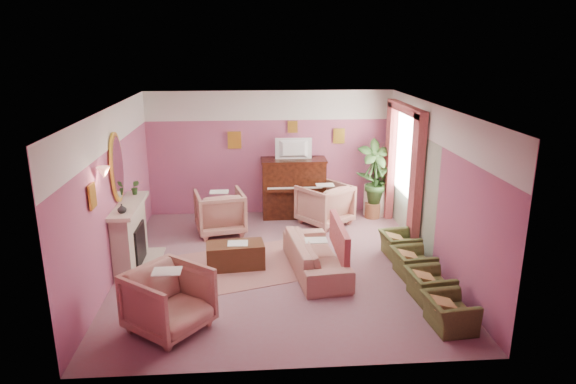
{
  "coord_description": "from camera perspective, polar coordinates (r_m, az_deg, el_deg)",
  "views": [
    {
      "loc": [
        -0.44,
        -8.37,
        3.85
      ],
      "look_at": [
        0.21,
        0.4,
        1.24
      ],
      "focal_mm": 32.0,
      "sensor_mm": 36.0,
      "label": 1
    }
  ],
  "objects": [
    {
      "name": "curtain_left",
      "position": [
        9.85,
        14.05,
        0.98
      ],
      "size": [
        0.16,
        0.34,
        2.6
      ],
      "primitive_type": "cube",
      "color": "#A24648",
      "rests_on": "floor"
    },
    {
      "name": "mirror_glass",
      "position": [
        9.09,
        -18.35,
        2.62
      ],
      "size": [
        0.01,
        0.6,
        1.06
      ],
      "primitive_type": "ellipsoid",
      "color": "silver",
      "rests_on": "wall_left"
    },
    {
      "name": "olive_chair_a",
      "position": [
        7.59,
        17.5,
        -12.17
      ],
      "size": [
        0.5,
        0.7,
        0.61
      ],
      "primitive_type": "imported",
      "color": "#4A5427",
      "rests_on": "floor"
    },
    {
      "name": "wall_left",
      "position": [
        9.02,
        -18.88,
        -0.17
      ],
      "size": [
        0.02,
        6.0,
        2.8
      ],
      "primitive_type": "cube",
      "color": "#854774",
      "rests_on": "floor"
    },
    {
      "name": "wall_right",
      "position": [
        9.29,
        16.03,
        0.55
      ],
      "size": [
        0.02,
        6.0,
        2.8
      ],
      "primitive_type": "cube",
      "color": "#854774",
      "rests_on": "floor"
    },
    {
      "name": "curtain_right",
      "position": [
        11.55,
        11.27,
        3.42
      ],
      "size": [
        0.16,
        0.34,
        2.6
      ],
      "primitive_type": "cube",
      "color": "#A24648",
      "rests_on": "floor"
    },
    {
      "name": "print_back_mid",
      "position": [
        11.52,
        0.52,
        7.25
      ],
      "size": [
        0.22,
        0.03,
        0.26
      ],
      "primitive_type": "cube",
      "color": "gold",
      "rests_on": "wall_back"
    },
    {
      "name": "olive_chair_b",
      "position": [
        8.27,
        15.43,
        -9.53
      ],
      "size": [
        0.5,
        0.7,
        0.61
      ],
      "primitive_type": "imported",
      "color": "#4A5427",
      "rests_on": "floor"
    },
    {
      "name": "sofa_throw",
      "position": [
        8.85,
        5.71,
        -5.13
      ],
      "size": [
        0.1,
        1.52,
        0.56
      ],
      "primitive_type": "cube",
      "color": "#A24648",
      "rests_on": "sofa"
    },
    {
      "name": "floor",
      "position": [
        9.22,
        -1.11,
        -8.17
      ],
      "size": [
        5.5,
        6.0,
        0.01
      ],
      "primitive_type": "cube",
      "color": "#845963",
      "rests_on": "ground"
    },
    {
      "name": "fireplace_inset",
      "position": [
        9.46,
        -16.5,
        -5.6
      ],
      "size": [
        0.18,
        0.72,
        0.68
      ],
      "primitive_type": "cube",
      "color": "black",
      "rests_on": "floor"
    },
    {
      "name": "coffee_table",
      "position": [
        9.11,
        -5.88,
        -7.04
      ],
      "size": [
        1.05,
        0.6,
        0.45
      ],
      "primitive_type": "cube",
      "rotation": [
        0.0,
        0.0,
        0.1
      ],
      "color": "#452815",
      "rests_on": "floor"
    },
    {
      "name": "floral_armchair_front",
      "position": [
        7.3,
        -13.11,
        -11.33
      ],
      "size": [
        0.95,
        0.95,
        0.99
      ],
      "primitive_type": "imported",
      "color": "tan",
      "rests_on": "floor"
    },
    {
      "name": "pelmet",
      "position": [
        10.46,
        12.98,
        9.0
      ],
      "size": [
        0.16,
        2.2,
        0.16
      ],
      "primitive_type": "cube",
      "color": "#A24648",
      "rests_on": "wall_right"
    },
    {
      "name": "fireplace_surround",
      "position": [
        9.43,
        -17.17,
        -4.75
      ],
      "size": [
        0.3,
        1.4,
        1.1
      ],
      "primitive_type": "cube",
      "color": "#B7A892",
      "rests_on": "floor"
    },
    {
      "name": "olive_chair_c",
      "position": [
        8.97,
        13.71,
        -7.28
      ],
      "size": [
        0.5,
        0.7,
        0.61
      ],
      "primitive_type": "imported",
      "color": "#4A5427",
      "rests_on": "floor"
    },
    {
      "name": "window_blind",
      "position": [
        10.63,
        13.1,
        4.39
      ],
      "size": [
        0.03,
        1.4,
        1.8
      ],
      "primitive_type": "cube",
      "color": "silver",
      "rests_on": "wall_right"
    },
    {
      "name": "print_back_right",
      "position": [
        11.69,
        5.68,
        6.21
      ],
      "size": [
        0.26,
        0.03,
        0.34
      ],
      "primitive_type": "cube",
      "color": "gold",
      "rests_on": "wall_back"
    },
    {
      "name": "olive_chair_d",
      "position": [
        9.69,
        12.26,
        -5.36
      ],
      "size": [
        0.5,
        0.7,
        0.61
      ],
      "primitive_type": "imported",
      "color": "#4A5427",
      "rests_on": "floor"
    },
    {
      "name": "piano_top",
      "position": [
        11.38,
        0.62,
        3.59
      ],
      "size": [
        1.45,
        0.65,
        0.04
      ],
      "primitive_type": "cube",
      "color": "black",
      "rests_on": "piano"
    },
    {
      "name": "table_paper",
      "position": [
        9.02,
        -5.61,
        -5.69
      ],
      "size": [
        0.35,
        0.28,
        0.01
      ],
      "primitive_type": "cube",
      "color": "silver",
      "rests_on": "coffee_table"
    },
    {
      "name": "picture_rail_band",
      "position": [
        11.45,
        -2.02,
        9.59
      ],
      "size": [
        5.5,
        0.01,
        0.65
      ],
      "primitive_type": "cube",
      "color": "silver",
      "rests_on": "wall_back"
    },
    {
      "name": "television",
      "position": [
        11.27,
        0.65,
        4.97
      ],
      "size": [
        0.8,
        0.12,
        0.48
      ],
      "primitive_type": "imported",
      "color": "black",
      "rests_on": "piano"
    },
    {
      "name": "print_back_left",
      "position": [
        11.54,
        -5.97,
        5.76
      ],
      "size": [
        0.3,
        0.03,
        0.38
      ],
      "primitive_type": "cube",
      "color": "gold",
      "rests_on": "wall_back"
    },
    {
      "name": "hearth",
      "position": [
        9.59,
        -15.72,
        -7.75
      ],
      "size": [
        0.55,
        1.5,
        0.02
      ],
      "primitive_type": "cube",
      "color": "#B7A892",
      "rests_on": "floor"
    },
    {
      "name": "print_left_wall",
      "position": [
        7.82,
        -20.92,
        -0.42
      ],
      "size": [
        0.03,
        0.28,
        0.36
      ],
      "primitive_type": "cube",
      "color": "gold",
      "rests_on": "wall_left"
    },
    {
      "name": "palm_plant",
      "position": [
        11.49,
        9.56,
        2.21
      ],
      "size": [
        0.76,
        0.76,
        1.44
      ],
      "primitive_type": "imported",
      "color": "#294B1E",
      "rests_on": "palm_pot"
    },
    {
      "name": "wall_front",
      "position": [
        5.92,
        0.44,
        -7.93
      ],
      "size": [
        5.5,
        0.02,
        2.8
      ],
      "primitive_type": "cube",
      "color": "#854774",
      "rests_on": "floor"
    },
    {
      "name": "piano_keyshelf",
      "position": [
        11.19,
        0.77,
        0.25
      ],
      "size": [
        1.3,
        0.12,
        0.06
      ],
      "primitive_type": "cube",
      "color": "black",
      "rests_on": "piano"
    },
    {
      "name": "mantel_plant",
      "position": [
        9.71,
        -16.62,
        0.5
      ],
      "size": [
        0.16,
        0.16,
        0.28
      ],
      "primitive_type": "imported",
      "color": "#294B1E",
      "rests_on": "mantel_shelf"
    },
    {
      "name": "mantel_vase",
      "position": [
        8.74,
        -17.98,
        -1.77
      ],
      "size": [
        0.16,
        0.16,
        0.16
      ],
      "primitive_type": "imported",
      "color": "silver",
      "rests_on": "mantel_shelf"
    },
    {
      "name": "area_rug",
      "position": [
        9.2,
        -5.36,
        -8.27
      ],
      "size": [
        2.92,
        2.46,
        0.01
      ],
      "primitive_type": "cube",
      "rotation": [
        0.0,
        0.0,
        0.3
      ],
      "color": "#995E58",
      "rests_on": "floor"
    },
    {
      "name": "piano_keys",
      "position": [
        11.18,
        0.77,
        0.45
      ],
      "size": [
        1.2,
        0.08,
        0.02
      ],
      "primitive_type": "cube",
      "color": "silver",
      "rests_on": "piano"
    },
    {
      "name": "sofa",
      "position": [
        8.87,
        3.11,
        -6.39
      ],
      "size": [
        0.67,
        2.0,
        0.81
      ],
      "primitive_type": "imported",
      "color": "tan",
      "rests_on": "floor"
    },
    {
      "name": "floral_armchair_left",
      "position": [
        10.67,
        -7.58,
        -1.97
      ],
      "size": [
        0.95,
        0.95,
        0.99
      ],
      "primitive_type": "imported",
      "color": "tan",
      "rests_on": "floor"
    },
    {
      "name": "wall_back",
      "position": [
        11.64,
        -1.97,
        4.33
      ],
      "size": [
        5.5,
        0.02,
        2.8
      ],
      "primitive_type": "cube",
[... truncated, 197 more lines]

